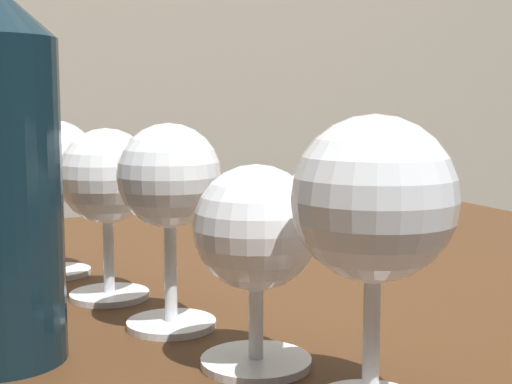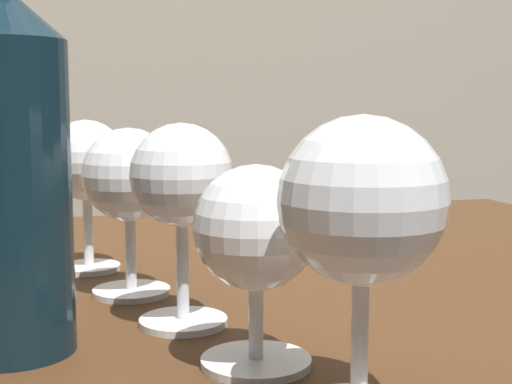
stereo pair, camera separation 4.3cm
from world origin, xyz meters
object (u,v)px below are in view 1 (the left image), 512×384
object	(u,v)px
wine_glass_cabernet	(107,182)
wine_glass_amber	(374,205)
wine_glass_white	(55,166)
wine_glass_merlot	(169,181)
wine_glass_port	(256,235)

from	to	relation	value
wine_glass_cabernet	wine_glass_amber	bearing A→B (deg)	-72.85
wine_glass_white	wine_glass_merlot	bearing A→B (deg)	-74.57
wine_glass_port	wine_glass_merlot	bearing A→B (deg)	106.15
wine_glass_white	wine_glass_cabernet	bearing A→B (deg)	-74.33
wine_glass_merlot	wine_glass_white	distance (m)	0.20
wine_glass_merlot	wine_glass_amber	bearing A→B (deg)	-71.80
wine_glass_amber	wine_glass_port	distance (m)	0.09
wine_glass_amber	wine_glass_cabernet	size ratio (longest dim) A/B	1.11
wine_glass_amber	wine_glass_port	xyz separation A→B (m)	(-0.03, 0.08, -0.03)
wine_glass_port	wine_glass_merlot	xyz separation A→B (m)	(-0.03, 0.09, 0.02)
wine_glass_port	wine_glass_white	distance (m)	0.30
wine_glass_port	wine_glass_cabernet	size ratio (longest dim) A/B	0.89
wine_glass_port	wine_glass_merlot	distance (m)	0.10
wine_glass_amber	wine_glass_merlot	distance (m)	0.18
wine_glass_white	wine_glass_amber	bearing A→B (deg)	-73.25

